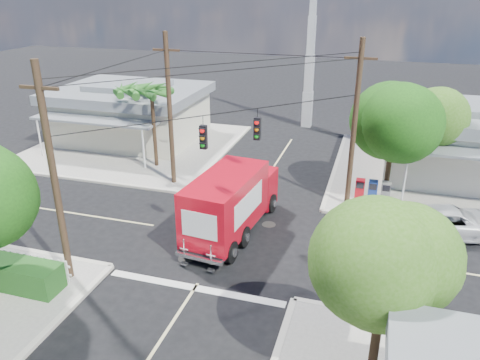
% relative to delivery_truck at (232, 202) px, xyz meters
% --- Properties ---
extents(ground, '(120.00, 120.00, 0.00)m').
position_rel_delivery_truck_xyz_m(ground, '(-0.01, -0.57, -1.64)').
color(ground, black).
rests_on(ground, ground).
extents(sidewalk_ne, '(14.12, 14.12, 0.14)m').
position_rel_delivery_truck_xyz_m(sidewalk_ne, '(10.87, 10.31, -1.57)').
color(sidewalk_ne, gray).
rests_on(sidewalk_ne, ground).
extents(sidewalk_nw, '(14.12, 14.12, 0.14)m').
position_rel_delivery_truck_xyz_m(sidewalk_nw, '(-10.89, 10.31, -1.57)').
color(sidewalk_nw, gray).
rests_on(sidewalk_nw, ground).
extents(road_markings, '(32.00, 32.00, 0.01)m').
position_rel_delivery_truck_xyz_m(road_markings, '(-0.01, -2.05, -1.63)').
color(road_markings, beige).
rests_on(road_markings, ground).
extents(building_ne, '(11.80, 10.20, 4.50)m').
position_rel_delivery_truck_xyz_m(building_ne, '(12.49, 11.39, 0.68)').
color(building_ne, silver).
rests_on(building_ne, sidewalk_ne).
extents(building_nw, '(10.80, 10.20, 4.30)m').
position_rel_delivery_truck_xyz_m(building_nw, '(-12.01, 11.89, 0.58)').
color(building_nw, beige).
rests_on(building_nw, sidewalk_nw).
extents(radio_tower, '(0.80, 0.80, 17.00)m').
position_rel_delivery_truck_xyz_m(radio_tower, '(0.49, 19.43, 4.00)').
color(radio_tower, silver).
rests_on(radio_tower, ground).
extents(tree_ne_front, '(4.21, 4.14, 6.66)m').
position_rel_delivery_truck_xyz_m(tree_ne_front, '(7.20, 6.19, 3.13)').
color(tree_ne_front, '#422D1C').
rests_on(tree_ne_front, sidewalk_ne).
extents(tree_ne_back, '(3.77, 3.66, 5.82)m').
position_rel_delivery_truck_xyz_m(tree_ne_back, '(9.80, 8.39, 2.55)').
color(tree_ne_back, '#422D1C').
rests_on(tree_ne_back, sidewalk_ne).
extents(tree_se, '(3.67, 3.54, 5.62)m').
position_rel_delivery_truck_xyz_m(tree_se, '(7.00, -7.81, 2.40)').
color(tree_se, '#422D1C').
rests_on(tree_se, sidewalk_se).
extents(palm_nw_front, '(3.01, 3.08, 5.59)m').
position_rel_delivery_truck_xyz_m(palm_nw_front, '(-7.51, 6.93, 3.41)').
color(palm_nw_front, '#422D1C').
rests_on(palm_nw_front, sidewalk_nw).
extents(palm_nw_back, '(3.01, 3.08, 5.19)m').
position_rel_delivery_truck_xyz_m(palm_nw_back, '(-9.51, 8.43, 3.03)').
color(palm_nw_back, '#422D1C').
rests_on(palm_nw_back, sidewalk_nw).
extents(utility_poles, '(12.00, 10.68, 9.00)m').
position_rel_delivery_truck_xyz_m(utility_poles, '(-1.60, 1.03, 3.04)').
color(utility_poles, '#473321').
rests_on(utility_poles, ground).
extents(picket_fence, '(5.94, 0.06, 1.00)m').
position_rel_delivery_truck_xyz_m(picket_fence, '(-7.81, -6.17, -0.96)').
color(picket_fence, silver).
rests_on(picket_fence, sidewalk_sw).
extents(vending_boxes, '(1.90, 0.50, 1.10)m').
position_rel_delivery_truck_xyz_m(vending_boxes, '(6.49, 5.63, -0.95)').
color(vending_boxes, '#B20B16').
rests_on(vending_boxes, sidewalk_ne).
extents(delivery_truck, '(3.06, 7.63, 3.22)m').
position_rel_delivery_truck_xyz_m(delivery_truck, '(0.00, 0.00, 0.00)').
color(delivery_truck, black).
rests_on(delivery_truck, ground).
extents(parked_car, '(5.67, 3.76, 1.45)m').
position_rel_delivery_truck_xyz_m(parked_car, '(10.28, 2.76, -0.91)').
color(parked_car, silver).
rests_on(parked_car, ground).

